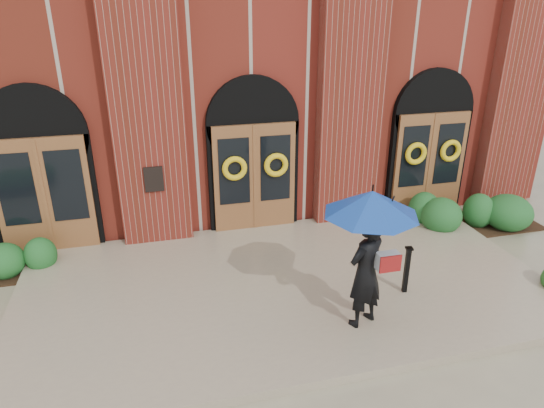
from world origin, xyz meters
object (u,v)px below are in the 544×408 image
object	(u,v)px
metal_post	(407,269)
man_with_umbrella	(369,234)
hedge_wall_right	(470,210)
hedge_wall_left	(10,256)

from	to	relation	value
metal_post	man_with_umbrella	bearing A→B (deg)	-150.13
man_with_umbrella	hedge_wall_right	bearing A→B (deg)	-167.19
metal_post	hedge_wall_right	size ratio (longest dim) A/B	0.29
metal_post	hedge_wall_left	world-z (taller)	metal_post
hedge_wall_left	hedge_wall_right	world-z (taller)	hedge_wall_right
man_with_umbrella	metal_post	world-z (taller)	man_with_umbrella
metal_post	hedge_wall_left	xyz separation A→B (m)	(-7.35, 2.91, -0.30)
hedge_wall_right	hedge_wall_left	bearing A→B (deg)	177.64
hedge_wall_left	hedge_wall_right	size ratio (longest dim) A/B	0.84
metal_post	hedge_wall_left	distance (m)	7.91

